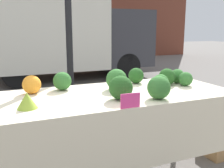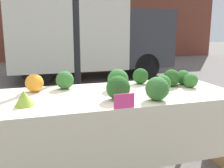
# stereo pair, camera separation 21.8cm
# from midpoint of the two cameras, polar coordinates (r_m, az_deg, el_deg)

# --- Properties ---
(building_facade) EXTENTS (16.00, 0.60, 4.70)m
(building_facade) POSITION_cam_midpoint_polar(r_m,az_deg,el_deg) (11.68, -20.01, 16.26)
(building_facade) COLOR brown
(building_facade) RESTS_ON ground_plane
(tent_pole) EXTENTS (0.07, 0.07, 2.65)m
(tent_pole) POSITION_cam_midpoint_polar(r_m,az_deg,el_deg) (2.88, -11.54, 11.13)
(tent_pole) COLOR black
(tent_pole) RESTS_ON ground_plane
(parked_truck) EXTENTS (4.26, 2.00, 2.42)m
(parked_truck) POSITION_cam_midpoint_polar(r_m,az_deg,el_deg) (7.29, -11.21, 11.21)
(parked_truck) COLOR silver
(parked_truck) RESTS_ON ground_plane
(market_table) EXTENTS (2.07, 0.88, 0.82)m
(market_table) POSITION_cam_midpoint_polar(r_m,az_deg,el_deg) (2.16, -2.21, -4.94)
(market_table) COLOR beige
(market_table) RESTS_ON ground_plane
(orange_cauliflower) EXTENTS (0.15, 0.15, 0.15)m
(orange_cauliflower) POSITION_cam_midpoint_polar(r_m,az_deg,el_deg) (2.30, -19.71, -0.15)
(orange_cauliflower) COLOR orange
(orange_cauliflower) RESTS_ON market_table
(romanesco_head) EXTENTS (0.14, 0.14, 0.11)m
(romanesco_head) POSITION_cam_midpoint_polar(r_m,az_deg,el_deg) (1.90, -21.18, -3.44)
(romanesco_head) COLOR #93B238
(romanesco_head) RESTS_ON market_table
(broccoli_head_0) EXTENTS (0.15, 0.15, 0.15)m
(broccoli_head_0) POSITION_cam_midpoint_polar(r_m,az_deg,el_deg) (2.58, 2.87, 1.82)
(broccoli_head_0) COLOR #23511E
(broccoli_head_0) RESTS_ON market_table
(broccoli_head_1) EXTENTS (0.13, 0.13, 0.13)m
(broccoli_head_1) POSITION_cam_midpoint_polar(r_m,az_deg,el_deg) (2.53, 13.35, 1.06)
(broccoli_head_1) COLOR #336B2D
(broccoli_head_1) RESTS_ON market_table
(broccoli_head_2) EXTENTS (0.18, 0.18, 0.18)m
(broccoli_head_2) POSITION_cam_midpoint_polar(r_m,az_deg,el_deg) (2.01, 7.15, -0.81)
(broccoli_head_2) COLOR #336B2D
(broccoli_head_2) RESTS_ON market_table
(broccoli_head_3) EXTENTS (0.14, 0.14, 0.14)m
(broccoli_head_3) POSITION_cam_midpoint_polar(r_m,az_deg,el_deg) (2.31, 7.91, 0.36)
(broccoli_head_3) COLOR #336B2D
(broccoli_head_3) RESTS_ON market_table
(broccoli_head_4) EXTENTS (0.14, 0.14, 0.14)m
(broccoli_head_4) POSITION_cam_midpoint_polar(r_m,az_deg,el_deg) (2.65, 11.77, 1.69)
(broccoli_head_4) COLOR #336B2D
(broccoli_head_4) RESTS_ON market_table
(broccoli_head_5) EXTENTS (0.16, 0.16, 0.16)m
(broccoli_head_5) POSITION_cam_midpoint_polar(r_m,az_deg,el_deg) (2.36, -13.40, 0.61)
(broccoli_head_5) COLOR #336B2D
(broccoli_head_5) RESTS_ON market_table
(broccoli_head_6) EXTENTS (0.19, 0.19, 0.19)m
(broccoli_head_6) POSITION_cam_midpoint_polar(r_m,az_deg,el_deg) (2.30, -1.72, 0.98)
(broccoli_head_6) COLOR #336B2D
(broccoli_head_6) RESTS_ON market_table
(broccoli_head_7) EXTENTS (0.18, 0.18, 0.18)m
(broccoli_head_7) POSITION_cam_midpoint_polar(r_m,az_deg,el_deg) (1.99, -1.21, -0.84)
(broccoli_head_7) COLOR #23511E
(broccoli_head_7) RESTS_ON market_table
(broccoli_head_8) EXTENTS (0.16, 0.16, 0.16)m
(broccoli_head_8) POSITION_cam_midpoint_polar(r_m,az_deg,el_deg) (2.53, 9.49, 1.53)
(broccoli_head_8) COLOR #23511E
(broccoli_head_8) RESTS_ON market_table
(price_sign) EXTENTS (0.15, 0.01, 0.10)m
(price_sign) POSITION_cam_midpoint_polar(r_m,az_deg,el_deg) (1.78, 0.53, -3.70)
(price_sign) COLOR #E53D84
(price_sign) RESTS_ON market_table
(produce_crate) EXTENTS (0.46, 0.32, 0.27)m
(produce_crate) POSITION_cam_midpoint_polar(r_m,az_deg,el_deg) (3.15, 21.06, -11.68)
(produce_crate) COLOR tan
(produce_crate) RESTS_ON ground_plane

